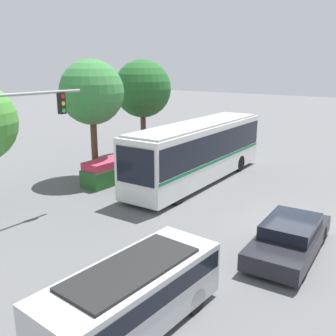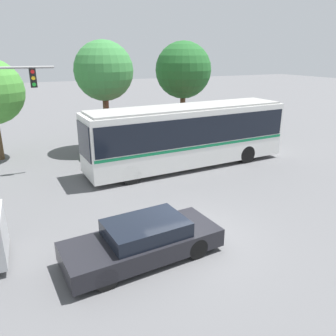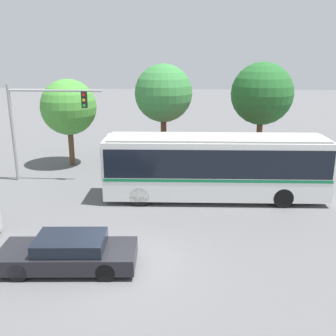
{
  "view_description": "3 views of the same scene",
  "coord_description": "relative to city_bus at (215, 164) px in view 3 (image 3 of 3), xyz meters",
  "views": [
    {
      "loc": [
        -14.28,
        -4.25,
        6.42
      ],
      "look_at": [
        -0.48,
        5.96,
        1.8
      ],
      "focal_mm": 40.85,
      "sensor_mm": 36.0,
      "label": 1
    },
    {
      "loc": [
        -4.99,
        -8.72,
        6.01
      ],
      "look_at": [
        0.79,
        3.42,
        1.36
      ],
      "focal_mm": 35.73,
      "sensor_mm": 36.0,
      "label": 2
    },
    {
      "loc": [
        2.53,
        -12.4,
        7.42
      ],
      "look_at": [
        1.31,
        5.13,
        2.16
      ],
      "focal_mm": 41.48,
      "sensor_mm": 36.0,
      "label": 3
    }
  ],
  "objects": [
    {
      "name": "city_bus",
      "position": [
        0.0,
        0.0,
        0.0
      ],
      "size": [
        11.46,
        2.97,
        3.35
      ],
      "rotation": [
        0.0,
        0.0,
        3.18
      ],
      "color": "silver",
      "rests_on": "ground"
    },
    {
      "name": "ground_plane",
      "position": [
        -3.63,
        -6.88,
        -1.9
      ],
      "size": [
        140.0,
        140.0,
        0.0
      ],
      "primitive_type": "plane",
      "color": "#5B5B5E"
    },
    {
      "name": "street_tree_centre",
      "position": [
        -3.08,
        5.13,
        3.04
      ],
      "size": [
        3.6,
        3.6,
        6.78
      ],
      "color": "brown",
      "rests_on": "ground"
    },
    {
      "name": "street_tree_right",
      "position": [
        3.26,
        6.79,
        2.89
      ],
      "size": [
        4.07,
        4.07,
        6.85
      ],
      "color": "brown",
      "rests_on": "ground"
    },
    {
      "name": "flowering_hedge",
      "position": [
        -0.17,
        3.78,
        -1.22
      ],
      "size": [
        9.48,
        1.3,
        1.38
      ],
      "color": "#286028",
      "rests_on": "ground"
    },
    {
      "name": "street_tree_left",
      "position": [
        -9.42,
        5.83,
        2.03
      ],
      "size": [
        3.66,
        3.66,
        5.78
      ],
      "color": "brown",
      "rests_on": "ground"
    },
    {
      "name": "traffic_light_pole",
      "position": [
        -10.25,
        2.38,
        1.93
      ],
      "size": [
        5.49,
        0.24,
        5.7
      ],
      "color": "gray",
      "rests_on": "ground"
    },
    {
      "name": "sedan_foreground",
      "position": [
        -5.47,
        -7.24,
        -1.31
      ],
      "size": [
        4.94,
        2.24,
        1.22
      ],
      "rotation": [
        0.0,
        0.0,
        3.22
      ],
      "color": "black",
      "rests_on": "ground"
    }
  ]
}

